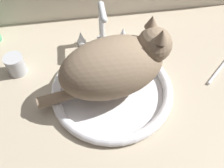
# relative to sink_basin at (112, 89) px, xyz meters

# --- Properties ---
(countertop) EXTENTS (1.20, 0.74, 0.03)m
(countertop) POSITION_rel_sink_basin_xyz_m (0.06, 0.02, -0.03)
(countertop) COLOR #B7A88E
(countertop) RESTS_ON ground
(sink_basin) EXTENTS (0.38, 0.38, 0.03)m
(sink_basin) POSITION_rel_sink_basin_xyz_m (0.00, 0.00, 0.00)
(sink_basin) COLOR white
(sink_basin) RESTS_ON countertop
(faucet) EXTENTS (0.19, 0.11, 0.17)m
(faucet) POSITION_rel_sink_basin_xyz_m (0.00, 0.22, 0.05)
(faucet) COLOR silver
(faucet) RESTS_ON countertop
(cat) EXTENTS (0.39, 0.23, 0.21)m
(cat) POSITION_rel_sink_basin_xyz_m (0.02, 0.00, 0.11)
(cat) COLOR #8C755B
(cat) RESTS_ON sink_basin
(metal_jar) EXTENTS (0.06, 0.06, 0.07)m
(metal_jar) POSITION_rel_sink_basin_xyz_m (-0.30, 0.13, 0.02)
(metal_jar) COLOR #B2B5BA
(metal_jar) RESTS_ON countertop
(toothbrush) EXTENTS (0.15, 0.13, 0.02)m
(toothbrush) POSITION_rel_sink_basin_xyz_m (0.39, 0.05, -0.01)
(toothbrush) COLOR silver
(toothbrush) RESTS_ON countertop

